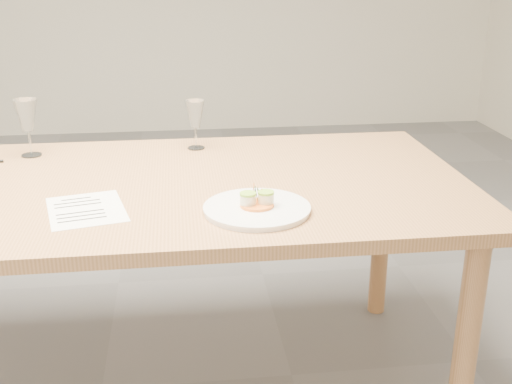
{
  "coord_description": "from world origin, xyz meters",
  "views": [
    {
      "loc": [
        0.3,
        -1.89,
        1.41
      ],
      "look_at": [
        0.51,
        -0.26,
        0.8
      ],
      "focal_mm": 45.0,
      "sensor_mm": 36.0,
      "label": 1
    }
  ],
  "objects": [
    {
      "name": "wine_glass_3",
      "position": [
        0.36,
        0.36,
        0.87
      ],
      "size": [
        0.07,
        0.07,
        0.18
      ],
      "color": "white",
      "rests_on": "dining_table"
    },
    {
      "name": "dinner_plate",
      "position": [
        0.51,
        -0.28,
        0.76
      ],
      "size": [
        0.3,
        0.3,
        0.08
      ],
      "rotation": [
        0.0,
        0.0,
        0.36
      ],
      "color": "white",
      "rests_on": "dining_table"
    },
    {
      "name": "dining_table",
      "position": [
        0.0,
        0.0,
        0.68
      ],
      "size": [
        2.4,
        1.0,
        0.75
      ],
      "color": "#B5804F",
      "rests_on": "ground"
    },
    {
      "name": "recipe_sheet",
      "position": [
        0.04,
        -0.2,
        0.75
      ],
      "size": [
        0.25,
        0.29,
        0.0
      ],
      "rotation": [
        0.0,
        0.0,
        0.23
      ],
      "color": "white",
      "rests_on": "dining_table"
    },
    {
      "name": "wine_glass_2",
      "position": [
        -0.21,
        0.34,
        0.89
      ],
      "size": [
        0.08,
        0.08,
        0.2
      ],
      "color": "white",
      "rests_on": "dining_table"
    }
  ]
}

